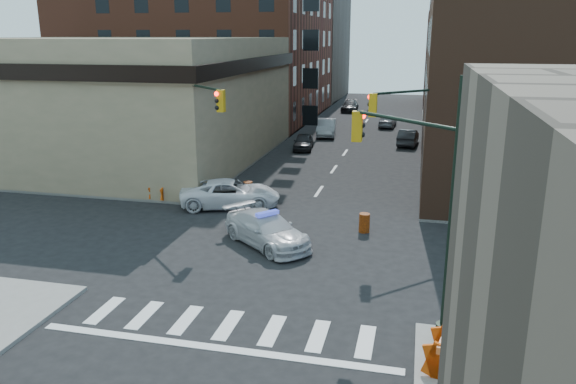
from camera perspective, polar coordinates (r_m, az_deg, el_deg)
The scene contains 27 objects.
ground at distance 24.94m, azimuth -0.94°, elevation -5.98°, with size 140.00×140.00×0.00m, color black.
sidewalk_nw at distance 62.89m, azimuth -14.18°, elevation 6.86°, with size 34.00×54.50×0.15m, color gray.
bank_building at distance 45.34m, azimuth -17.11°, elevation 9.04°, with size 22.00×22.00×9.00m, color #9C8766.
apartment_block at distance 67.05m, azimuth -8.34°, elevation 17.91°, with size 25.00×25.00×24.00m, color brown.
commercial_row_ne at distance 45.60m, azimuth 22.93°, elevation 11.71°, with size 14.00×34.00×14.00m, color #4B2D1E.
filler_nw at distance 87.21m, azimuth -1.21°, elevation 14.88°, with size 20.00×18.00×16.00m, color brown.
filler_ne at distance 80.95m, azimuth 19.60°, elevation 12.53°, with size 16.00×16.00×12.00m, color brown.
signal_pole_se at distance 17.55m, azimuth 13.86°, elevation 0.05°, with size 5.40×5.27×8.00m.
signal_pole_nw at distance 30.49m, azimuth -9.27°, elevation 6.29°, with size 3.58×3.67×8.00m.
signal_pole_ne at distance 28.24m, azimuth 13.37°, elevation 5.33°, with size 3.67×3.58×8.00m.
tree_ne_near at distance 48.83m, azimuth 15.43°, elevation 8.40°, with size 3.00×3.00×4.85m.
tree_ne_far at distance 56.78m, azimuth 15.19°, elevation 9.36°, with size 3.00×3.00×4.85m.
police_car at distance 25.38m, azimuth -2.17°, elevation -3.85°, with size 2.03×5.00×1.45m, color silver.
pickup at distance 31.12m, azimuth -5.88°, elevation -0.15°, with size 2.51×5.45×1.52m, color white.
parked_car_wnear at distance 46.71m, azimuth 1.58°, elevation 5.11°, with size 1.51×3.76×1.28m, color black.
parked_car_wfar at distance 53.22m, azimuth 3.94°, elevation 6.55°, with size 1.68×4.81×1.58m, color gray.
parked_car_wdeep at distance 70.86m, azimuth 6.30°, elevation 8.67°, with size 1.89×4.64×1.35m, color black.
parked_car_enear at distance 49.62m, azimuth 12.09°, elevation 5.45°, with size 1.46×4.19×1.38m, color black.
parked_car_efar at distance 59.32m, azimuth 10.09°, elevation 7.17°, with size 1.59×3.94×1.34m, color gray.
pedestrian_a at distance 35.11m, azimuth -13.49°, elevation 1.91°, with size 0.70×0.46×1.92m, color black.
pedestrian_b at distance 34.01m, azimuth -16.64°, elevation 1.01°, with size 0.80×0.63×1.65m, color black.
pedestrian_c at distance 37.43m, azimuth -17.14°, elevation 2.27°, with size 0.96×0.40×1.65m, color black.
barrel_road at distance 27.33m, azimuth 7.76°, elevation -3.13°, with size 0.52×0.52×0.93m, color orange.
barrel_bank at distance 32.84m, azimuth -4.09°, elevation 0.23°, with size 0.53×0.53×0.95m, color #C04409.
barricade_se_a at distance 16.82m, azimuth 15.40°, elevation -15.44°, with size 1.38×0.69×1.03m, color #BF5109, non-canonical shape.
barricade_nw_a at distance 31.88m, azimuth -9.80°, elevation -0.28°, with size 1.10×0.55×0.83m, color orange, non-canonical shape.
barricade_nw_b at distance 32.71m, azimuth -13.03°, elevation -0.08°, with size 1.06×0.53×0.80m, color #C24109, non-canonical shape.
Camera 1 is at (5.70, -22.46, 9.20)m, focal length 35.00 mm.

